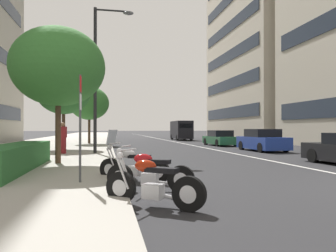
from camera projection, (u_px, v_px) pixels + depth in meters
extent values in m
cube|color=#A39E93|center=(64.00, 142.00, 34.60)|extent=(160.00, 9.86, 0.15)
cube|color=silver|center=(165.00, 140.00, 41.78)|extent=(110.00, 0.16, 0.01)
cylinder|color=black|center=(121.00, 187.00, 6.46)|extent=(0.48, 0.59, 0.65)
cylinder|color=silver|center=(121.00, 187.00, 6.46)|extent=(0.30, 0.34, 0.32)
cylinder|color=black|center=(189.00, 194.00, 5.82)|extent=(0.48, 0.59, 0.65)
cylinder|color=silver|center=(189.00, 194.00, 5.82)|extent=(0.30, 0.34, 0.32)
cube|color=silver|center=(153.00, 191.00, 6.14)|extent=(0.44, 0.46, 0.28)
cube|color=black|center=(162.00, 170.00, 6.06)|extent=(0.56, 0.64, 0.10)
ellipsoid|color=#991E0A|center=(145.00, 166.00, 6.22)|extent=(0.47, 0.51, 0.24)
cylinder|color=silver|center=(122.00, 173.00, 6.36)|extent=(0.22, 0.28, 0.64)
cylinder|color=silver|center=(126.00, 172.00, 6.49)|extent=(0.22, 0.28, 0.64)
cylinder|color=silver|center=(128.00, 150.00, 6.40)|extent=(0.50, 0.39, 0.04)
sphere|color=silver|center=(120.00, 156.00, 6.47)|extent=(0.14, 0.14, 0.14)
cylinder|color=silver|center=(170.00, 197.00, 6.14)|extent=(0.48, 0.60, 0.16)
cylinder|color=black|center=(120.00, 177.00, 7.85)|extent=(0.37, 0.64, 0.65)
cylinder|color=silver|center=(120.00, 177.00, 7.85)|extent=(0.25, 0.35, 0.32)
cylinder|color=black|center=(181.00, 179.00, 7.50)|extent=(0.37, 0.64, 0.65)
cylinder|color=silver|center=(181.00, 179.00, 7.50)|extent=(0.25, 0.35, 0.32)
cube|color=silver|center=(150.00, 179.00, 7.67)|extent=(0.39, 0.45, 0.28)
cube|color=black|center=(157.00, 162.00, 7.63)|extent=(0.46, 0.67, 0.10)
ellipsoid|color=#AD1116|center=(143.00, 159.00, 7.72)|extent=(0.41, 0.52, 0.24)
cylinder|color=silver|center=(122.00, 165.00, 7.76)|extent=(0.17, 0.31, 0.64)
cylinder|color=silver|center=(124.00, 164.00, 7.90)|extent=(0.17, 0.31, 0.64)
cylinder|color=silver|center=(126.00, 146.00, 7.82)|extent=(0.56, 0.28, 0.04)
sphere|color=silver|center=(119.00, 151.00, 7.86)|extent=(0.14, 0.14, 0.14)
cylinder|color=silver|center=(163.00, 183.00, 7.74)|extent=(0.36, 0.66, 0.16)
cylinder|color=black|center=(110.00, 169.00, 9.39)|extent=(0.45, 0.60, 0.64)
cylinder|color=silver|center=(110.00, 169.00, 9.39)|extent=(0.28, 0.34, 0.32)
cylinder|color=black|center=(159.00, 172.00, 8.81)|extent=(0.45, 0.60, 0.64)
cylinder|color=silver|center=(159.00, 172.00, 8.81)|extent=(0.28, 0.34, 0.32)
cube|color=silver|center=(134.00, 171.00, 9.10)|extent=(0.42, 0.46, 0.28)
cube|color=black|center=(139.00, 157.00, 9.04)|extent=(0.53, 0.66, 0.10)
ellipsoid|color=#B2B2B7|center=(128.00, 154.00, 9.17)|extent=(0.45, 0.52, 0.24)
cylinder|color=silver|center=(111.00, 159.00, 9.30)|extent=(0.21, 0.29, 0.64)
cylinder|color=silver|center=(114.00, 159.00, 9.43)|extent=(0.21, 0.29, 0.64)
cylinder|color=silver|center=(115.00, 143.00, 9.34)|extent=(0.52, 0.36, 0.04)
sphere|color=silver|center=(110.00, 147.00, 9.40)|extent=(0.14, 0.14, 0.14)
cube|color=#B2BCC6|center=(112.00, 137.00, 9.38)|extent=(0.44, 0.34, 0.44)
cylinder|color=silver|center=(145.00, 175.00, 9.12)|extent=(0.45, 0.62, 0.16)
cylinder|color=black|center=(313.00, 156.00, 14.21)|extent=(0.63, 0.24, 0.62)
cube|color=navy|center=(262.00, 143.00, 21.53)|extent=(4.20, 1.98, 0.80)
cube|color=black|center=(262.00, 133.00, 21.54)|extent=(2.06, 1.77, 0.53)
cylinder|color=black|center=(242.00, 145.00, 22.68)|extent=(0.63, 0.24, 0.62)
cylinder|color=black|center=(264.00, 145.00, 23.05)|extent=(0.63, 0.24, 0.62)
cylinder|color=black|center=(261.00, 148.00, 20.00)|extent=(0.63, 0.24, 0.62)
cylinder|color=black|center=(286.00, 147.00, 20.37)|extent=(0.63, 0.24, 0.62)
cube|color=#236038|center=(220.00, 140.00, 28.35)|extent=(4.37, 1.99, 0.66)
cube|color=black|center=(220.00, 133.00, 28.33)|extent=(2.13, 1.75, 0.54)
cylinder|color=black|center=(206.00, 141.00, 29.54)|extent=(0.63, 0.25, 0.62)
cylinder|color=black|center=(222.00, 141.00, 29.92)|extent=(0.63, 0.25, 0.62)
cylinder|color=black|center=(218.00, 143.00, 26.79)|extent=(0.63, 0.25, 0.62)
cylinder|color=black|center=(236.00, 143.00, 27.17)|extent=(0.63, 0.25, 0.62)
cube|color=black|center=(181.00, 130.00, 42.01)|extent=(5.78, 2.12, 2.26)
cube|color=black|center=(186.00, 126.00, 39.21)|extent=(0.09, 1.65, 0.56)
cylinder|color=black|center=(172.00, 137.00, 43.78)|extent=(0.73, 0.28, 0.72)
cylinder|color=black|center=(185.00, 137.00, 44.07)|extent=(0.73, 0.28, 0.72)
cylinder|color=black|center=(177.00, 138.00, 39.94)|extent=(0.73, 0.28, 0.72)
cylinder|color=black|center=(191.00, 138.00, 40.22)|extent=(0.73, 0.28, 0.72)
cylinder|color=#47494C|center=(80.00, 128.00, 8.13)|extent=(0.06, 0.06, 2.73)
cube|color=red|center=(81.00, 84.00, 8.14)|extent=(0.32, 0.02, 0.40)
cube|color=silver|center=(81.00, 102.00, 8.13)|extent=(0.32, 0.02, 0.40)
cylinder|color=#232326|center=(95.00, 80.00, 17.82)|extent=(0.18, 0.18, 8.10)
cylinder|color=#232326|center=(112.00, 11.00, 18.02)|extent=(0.10, 1.83, 0.10)
ellipsoid|color=slate|center=(128.00, 13.00, 18.19)|extent=(0.44, 0.60, 0.20)
cube|color=#B21E23|center=(95.00, 66.00, 17.48)|extent=(0.56, 0.03, 1.10)
cube|color=#B21E23|center=(95.00, 68.00, 18.17)|extent=(0.56, 0.03, 1.10)
cube|color=#28602D|center=(15.00, 157.00, 10.52)|extent=(6.53, 1.10, 0.84)
cylinder|color=#473323|center=(58.00, 132.00, 12.59)|extent=(0.22, 0.22, 2.43)
ellipsoid|color=#387A33|center=(58.00, 67.00, 12.61)|extent=(3.65, 3.65, 3.10)
cylinder|color=#473323|center=(64.00, 130.00, 21.59)|extent=(0.22, 0.22, 2.51)
ellipsoid|color=#2D6B2D|center=(64.00, 92.00, 21.61)|extent=(3.58, 3.58, 3.05)
cylinder|color=#473323|center=(89.00, 131.00, 29.03)|extent=(0.22, 0.22, 2.32)
ellipsoid|color=#387A33|center=(89.00, 103.00, 29.05)|extent=(3.55, 3.55, 3.01)
cube|color=maroon|center=(63.00, 146.00, 17.40)|extent=(0.31, 0.37, 0.87)
cube|color=maroon|center=(63.00, 132.00, 17.41)|extent=(0.35, 0.45, 0.60)
sphere|color=#8C6647|center=(63.00, 124.00, 17.41)|extent=(0.24, 0.24, 0.24)
cube|color=#232D3D|center=(229.00, 113.00, 44.28)|extent=(17.98, 0.08, 1.50)
cube|color=#232D3D|center=(229.00, 84.00, 44.31)|extent=(17.98, 0.08, 1.50)
cube|color=#232D3D|center=(229.00, 56.00, 44.34)|extent=(17.98, 0.08, 1.50)
cube|color=#232D3D|center=(229.00, 28.00, 44.37)|extent=(17.98, 0.08, 1.50)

